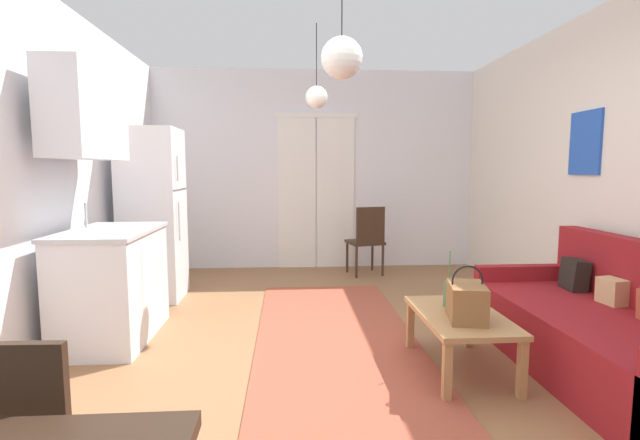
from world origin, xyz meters
name	(u,v)px	position (x,y,z in m)	size (l,w,h in m)	color
ground_plane	(345,375)	(0.00, 0.00, -0.05)	(4.97, 7.25, 0.10)	#8E603D
wall_back	(315,171)	(0.00, 3.37, 1.34)	(4.57, 0.13, 2.70)	silver
area_rug	(341,352)	(0.00, 0.28, 0.01)	(1.28, 3.79, 0.01)	#9E4733
couch	(611,335)	(1.75, -0.21, 0.27)	(0.89, 1.96, 0.88)	maroon
coffee_table	(460,321)	(0.77, -0.07, 0.34)	(0.54, 0.89, 0.40)	#B27F4C
bamboo_vase	(449,294)	(0.75, 0.09, 0.49)	(0.08, 0.08, 0.40)	#47704C
handbag	(467,301)	(0.76, -0.20, 0.52)	(0.28, 0.37, 0.36)	brown
refrigerator	(153,215)	(-1.79, 1.88, 0.89)	(0.60, 0.61, 1.79)	white
kitchen_counter	(106,239)	(-1.83, 0.70, 0.81)	(0.63, 1.06, 2.14)	silver
accent_chair	(367,238)	(0.63, 2.75, 0.49)	(0.50, 0.48, 0.89)	#382619
pendant_lamp_near	(342,58)	(-0.05, -0.14, 2.04)	(0.25, 0.25, 0.80)	black
pendant_lamp_far	(317,97)	(-0.11, 1.38, 2.04)	(0.21, 0.21, 0.77)	black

